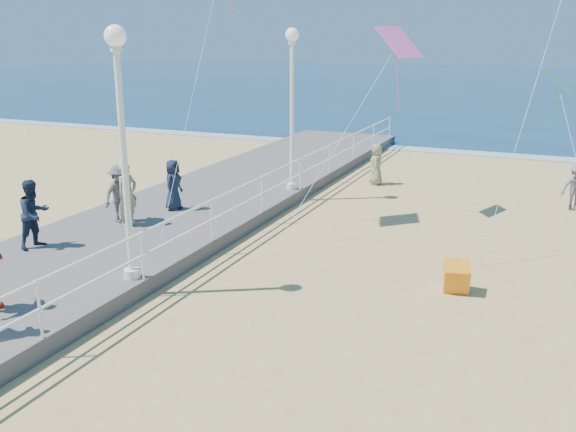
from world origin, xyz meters
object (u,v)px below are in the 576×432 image
at_px(spectator_2, 120,194).
at_px(spectator_4, 173,185).
at_px(beach_walker_a, 576,187).
at_px(lamp_post_far, 292,93).
at_px(beach_walker_c, 376,164).
at_px(spectator_6, 127,194).
at_px(spectator_7, 34,214).
at_px(box_kite, 456,279).
at_px(lamp_post_mid, 122,129).

height_order(spectator_2, spectator_4, spectator_2).
bearing_deg(beach_walker_a, lamp_post_far, 169.40).
bearing_deg(beach_walker_a, beach_walker_c, 145.66).
bearing_deg(spectator_6, spectator_4, 3.81).
distance_m(spectator_7, box_kite, 10.24).
bearing_deg(box_kite, spectator_2, 164.36).
relative_size(lamp_post_mid, box_kite, 8.87).
xyz_separation_m(lamp_post_far, spectator_2, (-2.91, -5.54, -2.44)).
relative_size(spectator_2, spectator_4, 1.07).
distance_m(spectator_4, box_kite, 9.07).
xyz_separation_m(lamp_post_far, beach_walker_a, (8.93, 2.42, -2.90)).
height_order(spectator_2, spectator_6, spectator_6).
height_order(lamp_post_mid, beach_walker_a, lamp_post_mid).
relative_size(lamp_post_mid, beach_walker_a, 3.47).
xyz_separation_m(lamp_post_far, box_kite, (6.50, -6.04, -3.36)).
xyz_separation_m(spectator_7, beach_walker_a, (12.39, 10.62, -0.49)).
bearing_deg(lamp_post_far, lamp_post_mid, -90.00).
bearing_deg(beach_walker_c, spectator_7, -40.77).
bearing_deg(spectator_2, spectator_4, -7.69).
xyz_separation_m(lamp_post_far, spectator_7, (-3.46, -8.20, -2.40)).
bearing_deg(lamp_post_far, box_kite, -42.87).
distance_m(spectator_6, beach_walker_a, 14.05).
xyz_separation_m(spectator_2, spectator_7, (-0.56, -2.66, 0.04)).
relative_size(lamp_post_mid, spectator_4, 3.47).
bearing_deg(beach_walker_a, spectator_6, -170.22).
xyz_separation_m(spectator_2, beach_walker_a, (11.83, 7.96, -0.46)).
bearing_deg(beach_walker_c, lamp_post_mid, -24.78).
bearing_deg(spectator_7, lamp_post_far, -13.69).
bearing_deg(lamp_post_mid, beach_walker_a, 51.99).
height_order(lamp_post_far, spectator_2, lamp_post_far).
xyz_separation_m(spectator_2, spectator_6, (0.41, -0.20, 0.06)).
xyz_separation_m(spectator_7, beach_walker_c, (5.45, 11.66, -0.49)).
relative_size(spectator_2, spectator_7, 0.96).
distance_m(spectator_4, spectator_7, 4.52).
bearing_deg(spectator_6, beach_walker_c, -14.99).
bearing_deg(box_kite, spectator_6, 165.50).
xyz_separation_m(lamp_post_mid, beach_walker_c, (1.99, 12.46, -2.89)).
xyz_separation_m(lamp_post_far, spectator_6, (-2.50, -5.74, -2.38)).
relative_size(spectator_4, beach_walker_c, 0.99).
distance_m(spectator_2, spectator_6, 0.46).
xyz_separation_m(spectator_6, beach_walker_c, (4.49, 9.21, -0.51)).
xyz_separation_m(spectator_4, spectator_7, (-1.21, -4.36, 0.09)).
bearing_deg(box_kite, lamp_post_mid, -168.13).
distance_m(spectator_7, beach_walker_c, 12.88).
xyz_separation_m(spectator_4, beach_walker_c, (4.25, 7.30, -0.39)).
bearing_deg(spectator_4, spectator_2, 152.98).
relative_size(lamp_post_mid, spectator_7, 3.09).
bearing_deg(beach_walker_c, box_kite, 9.70).
height_order(spectator_2, beach_walker_c, spectator_2).
relative_size(spectator_6, beach_walker_a, 1.15).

